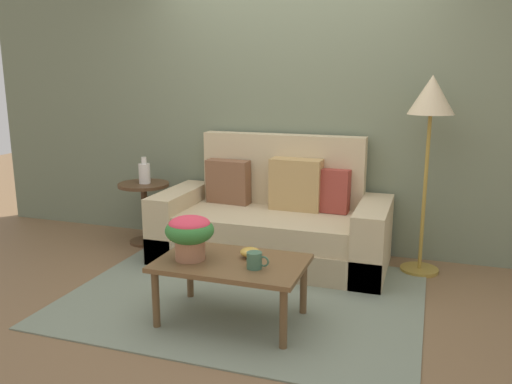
# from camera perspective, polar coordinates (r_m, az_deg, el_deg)

# --- Properties ---
(ground_plane) EXTENTS (14.00, 14.00, 0.00)m
(ground_plane) POSITION_cam_1_polar(r_m,az_deg,el_deg) (3.85, -1.39, -11.54)
(ground_plane) COLOR brown
(wall_back) EXTENTS (6.40, 0.12, 2.94)m
(wall_back) POSITION_cam_1_polar(r_m,az_deg,el_deg) (4.78, 4.12, 11.34)
(wall_back) COLOR slate
(wall_back) RESTS_ON ground
(area_rug) EXTENTS (2.49, 1.90, 0.01)m
(area_rug) POSITION_cam_1_polar(r_m,az_deg,el_deg) (3.87, -1.25, -11.31)
(area_rug) COLOR gray
(area_rug) RESTS_ON ground
(couch) EXTENTS (1.96, 0.88, 1.06)m
(couch) POSITION_cam_1_polar(r_m,az_deg,el_deg) (4.52, 1.90, -3.49)
(couch) COLOR tan
(couch) RESTS_ON ground
(coffee_table) EXTENTS (0.94, 0.60, 0.42)m
(coffee_table) POSITION_cam_1_polar(r_m,az_deg,el_deg) (3.39, -2.70, -8.30)
(coffee_table) COLOR brown
(coffee_table) RESTS_ON ground
(side_table) EXTENTS (0.48, 0.48, 0.58)m
(side_table) POSITION_cam_1_polar(r_m,az_deg,el_deg) (5.05, -12.09, -1.07)
(side_table) COLOR #4C331E
(side_table) RESTS_ON ground
(floor_lamp) EXTENTS (0.35, 0.35, 1.58)m
(floor_lamp) POSITION_cam_1_polar(r_m,az_deg,el_deg) (4.26, 18.52, 8.47)
(floor_lamp) COLOR olive
(floor_lamp) RESTS_ON ground
(potted_plant) EXTENTS (0.31, 0.31, 0.28)m
(potted_plant) POSITION_cam_1_polar(r_m,az_deg,el_deg) (3.37, -7.24, -4.36)
(potted_plant) COLOR #A36B4C
(potted_plant) RESTS_ON coffee_table
(coffee_mug) EXTENTS (0.14, 0.10, 0.10)m
(coffee_mug) POSITION_cam_1_polar(r_m,az_deg,el_deg) (3.22, -0.12, -7.47)
(coffee_mug) COLOR #3D664C
(coffee_mug) RESTS_ON coffee_table
(snack_bowl) EXTENTS (0.13, 0.13, 0.07)m
(snack_bowl) POSITION_cam_1_polar(r_m,az_deg,el_deg) (3.41, -0.66, -6.59)
(snack_bowl) COLOR gold
(snack_bowl) RESTS_ON coffee_table
(table_vase) EXTENTS (0.11, 0.11, 0.25)m
(table_vase) POSITION_cam_1_polar(r_m,az_deg,el_deg) (4.99, -12.07, 2.08)
(table_vase) COLOR silver
(table_vase) RESTS_ON side_table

